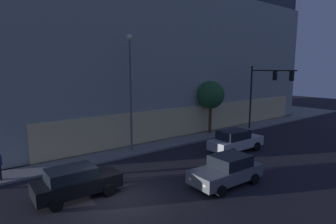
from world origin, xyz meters
TOP-DOWN VIEW (x-y plane):
  - ground_plane at (0.00, 0.00)m, footprint 120.00×120.00m
  - sidewalk_corner at (0.00, 35.59)m, footprint 80.00×60.00m
  - modern_building at (13.16, 19.56)m, footprint 35.62×23.63m
  - traffic_light_far_corner at (18.66, 4.30)m, footprint 0.34×4.93m
  - street_lamp_sidewalk at (4.44, 6.72)m, footprint 0.44×0.44m
  - sidewalk_tree at (13.73, 7.23)m, footprint 2.72×2.72m
  - car_black at (-1.73, 1.65)m, footprint 4.29×2.02m
  - car_grey at (5.64, -1.92)m, footprint 4.42×2.19m
  - car_silver at (11.02, 1.84)m, footprint 4.82×2.06m

SIDE VIEW (x-z plane):
  - ground_plane at x=0.00m, z-range 0.00..0.00m
  - sidewalk_corner at x=0.00m, z-range 0.00..0.15m
  - car_grey at x=5.64m, z-range 0.00..1.65m
  - car_black at x=-1.73m, z-range 0.03..1.63m
  - car_silver at x=11.02m, z-range 0.02..1.77m
  - sidewalk_tree at x=13.73m, z-range 1.35..6.54m
  - traffic_light_far_corner at x=18.66m, z-range 1.52..8.21m
  - street_lamp_sidewalk at x=4.44m, z-range 1.20..10.09m
  - modern_building at x=13.16m, z-range -0.08..17.32m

